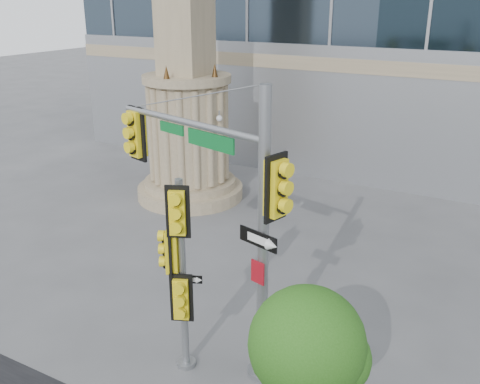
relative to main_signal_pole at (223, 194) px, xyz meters
The scene contains 5 objects.
ground 4.12m from the main_signal_pole, 131.23° to the right, with size 120.00×120.00×0.00m, color #545456.
monument 10.72m from the main_signal_pole, 128.41° to the left, with size 4.40×4.40×16.60m.
main_signal_pole is the anchor object (origin of this frame).
secondary_signal_pole 1.75m from the main_signal_pole, 118.16° to the right, with size 0.86×0.62×4.54m.
street_tree 3.73m from the main_signal_pole, 31.92° to the right, with size 2.13×2.09×3.33m.
Camera 1 is at (6.10, -8.49, 8.02)m, focal length 40.00 mm.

